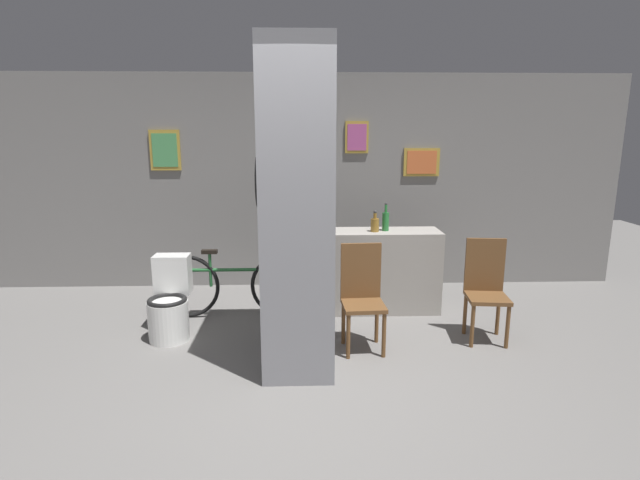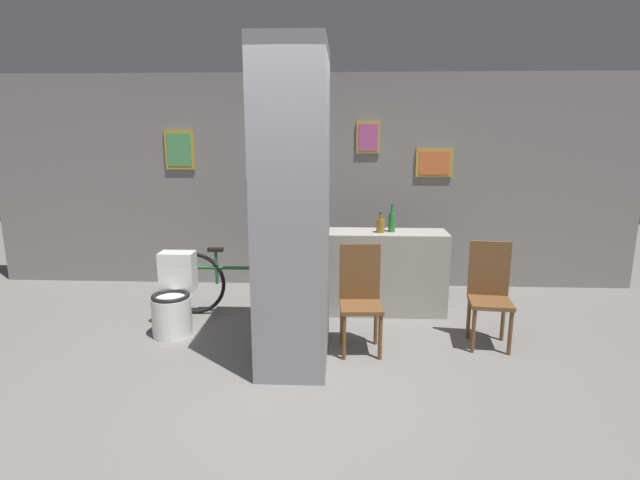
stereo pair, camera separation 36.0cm
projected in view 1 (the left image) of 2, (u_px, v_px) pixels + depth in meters
name	position (u px, v px, depth m)	size (l,w,h in m)	color
ground_plane	(298.00, 386.00, 3.86)	(14.00, 14.00, 0.00)	slate
wall_back	(299.00, 182.00, 6.14)	(8.00, 0.09, 2.60)	gray
pillar_center	(297.00, 209.00, 4.10)	(0.59, 1.08, 2.60)	gray
counter_shelf	(370.00, 271.00, 5.41)	(1.47, 0.44, 0.89)	gray
toilet	(170.00, 305.00, 4.71)	(0.37, 0.53, 0.76)	white
chair_near_pillar	(362.00, 294.00, 4.46)	(0.39, 0.39, 0.95)	brown
chair_by_doorway	(486.00, 287.00, 4.66)	(0.40, 0.40, 0.95)	brown
bicycle	(235.00, 285.00, 5.21)	(1.68, 0.42, 0.73)	black
bottle_tall	(386.00, 220.00, 5.29)	(0.07, 0.07, 0.30)	#267233
bottle_short	(375.00, 224.00, 5.25)	(0.09, 0.09, 0.23)	olive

